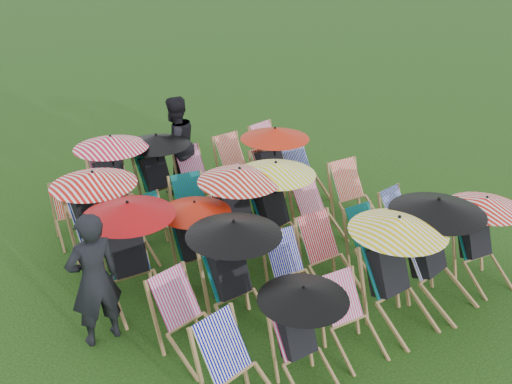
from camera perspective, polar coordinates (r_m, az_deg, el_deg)
ground at (r=8.70m, az=0.59°, el=-6.63°), size 100.00×100.00×0.00m
deckchair_0 at (r=6.05m, az=-1.55°, el=-17.60°), size 0.76×0.97×0.97m
deckchair_1 at (r=6.30m, az=4.83°, el=-14.07°), size 0.98×1.03×1.17m
deckchair_2 at (r=6.88m, az=9.68°, el=-12.42°), size 0.67×0.86×0.87m
deckchair_3 at (r=7.25m, az=14.00°, el=-7.60°), size 1.20×1.25×1.43m
deckchair_4 at (r=7.77m, az=17.71°, el=-5.60°), size 1.23×1.32×1.46m
deckchair_5 at (r=8.50m, az=21.74°, el=-4.35°), size 1.04×1.11×1.24m
deckchair_6 at (r=6.77m, az=-6.61°, el=-12.52°), size 0.75×0.95×0.94m
deckchair_7 at (r=7.02m, az=-1.98°, el=-8.12°), size 1.17×1.22×1.39m
deckchair_8 at (r=7.61m, az=3.73°, el=-7.92°), size 0.68×0.87×0.88m
deckchair_9 at (r=7.89m, az=7.38°, el=-6.38°), size 0.70×0.93×0.97m
deckchair_10 at (r=8.43m, az=11.56°, el=-4.90°), size 0.65×0.85×0.87m
deckchair_11 at (r=9.11m, az=14.82°, el=-2.84°), size 0.64×0.84×0.87m
deckchair_12 at (r=7.56m, az=-12.35°, el=-5.97°), size 1.20×1.27×1.42m
deckchair_13 at (r=7.93m, az=-5.96°, el=-4.93°), size 1.00×1.05×1.18m
deckchair_14 at (r=8.28m, az=-1.46°, el=-2.32°), size 1.22×1.27×1.45m
deckchair_15 at (r=8.55m, az=2.23°, el=-1.48°), size 1.20×1.28×1.42m
deckchair_16 at (r=9.08m, az=6.20°, el=-1.88°), size 0.66×0.89×0.95m
deckchair_17 at (r=9.65m, az=9.98°, el=-0.31°), size 0.74×0.96×0.98m
deckchair_18 at (r=8.47m, az=-15.50°, el=-2.64°), size 1.22×1.28×1.45m
deckchair_19 at (r=8.80m, az=-9.71°, el=-3.47°), size 0.61×0.81×0.84m
deckchair_20 at (r=9.12m, az=-6.08°, el=-1.77°), size 0.77×0.97×0.95m
deckchair_21 at (r=9.52m, az=-1.44°, el=-0.59°), size 0.59×0.82×0.89m
deckchair_22 at (r=9.95m, az=1.99°, el=2.52°), size 1.20×1.26×1.42m
deckchair_23 at (r=10.42m, az=4.85°, el=2.05°), size 0.69×0.94×1.00m
deckchair_24 at (r=9.47m, az=-17.85°, el=-2.12°), size 0.70×0.88×0.87m
deckchair_25 at (r=9.75m, az=-14.02°, el=1.38°), size 1.23×1.29×1.46m
deckchair_26 at (r=9.96m, az=-9.61°, el=1.99°), size 1.14×1.21×1.36m
deckchair_27 at (r=10.36m, az=-5.86°, el=1.61°), size 0.63×0.86×0.92m
deckchair_28 at (r=10.81m, az=-1.83°, el=2.87°), size 0.64×0.89×0.95m
deckchair_29 at (r=11.24m, az=2.01°, el=3.96°), size 0.81×1.03×1.02m
person_left at (r=6.94m, az=-15.88°, el=-8.44°), size 0.63×0.41×1.72m
person_rear at (r=10.58m, az=-8.03°, el=4.65°), size 0.99×0.82×1.82m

